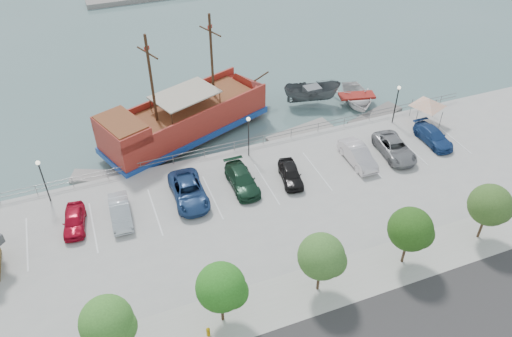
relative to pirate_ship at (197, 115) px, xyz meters
name	(u,v)px	position (x,y,z in m)	size (l,w,h in m)	color
ground	(275,206)	(3.04, -13.46, -2.13)	(160.00, 160.00, 0.00)	slate
sidewalk	(330,285)	(3.04, -23.46, -1.12)	(100.00, 4.00, 0.05)	#ABA99D
seawall_railing	(244,144)	(3.04, -5.66, -0.60)	(50.00, 0.06, 1.00)	slate
pirate_ship	(197,115)	(0.00, 0.00, 0.00)	(20.44, 12.22, 12.72)	maroon
patrol_boat	(312,95)	(13.53, 0.86, -0.90)	(2.39, 6.35, 2.46)	#4B4F51
speedboat	(356,99)	(18.32, -0.90, -1.47)	(4.57, 6.39, 1.32)	silver
dock_west	(105,177)	(-10.22, -4.26, -1.95)	(6.24, 1.78, 0.36)	gray
dock_mid	(300,133)	(9.75, -4.26, -1.92)	(7.28, 2.08, 0.42)	gray
dock_east	(375,116)	(18.80, -4.26, -1.93)	(6.92, 1.98, 0.40)	slate
canopy_tent	(429,99)	(22.07, -8.15, 1.73)	(5.20, 5.20, 3.29)	slate
fire_hydrant	(208,332)	(-6.20, -24.26, -0.72)	(0.26, 0.26, 0.76)	#BF9205
lamp_post_left	(42,174)	(-14.96, -6.96, 1.81)	(0.36, 0.36, 4.28)	black
lamp_post_mid	(248,130)	(3.04, -6.96, 1.81)	(0.36, 0.36, 4.28)	black
lamp_post_right	(397,98)	(19.04, -6.96, 1.81)	(0.36, 0.36, 4.28)	black
tree_b	(110,323)	(-11.82, -23.53, 2.17)	(3.30, 3.20, 5.00)	#473321
tree_c	(223,288)	(-4.82, -23.53, 2.17)	(3.30, 3.20, 5.00)	#473321
tree_d	(324,258)	(2.18, -23.53, 2.17)	(3.30, 3.20, 5.00)	#473321
tree_e	(412,230)	(9.18, -23.53, 2.17)	(3.30, 3.20, 5.00)	#473321
tree_f	(492,206)	(16.18, -23.53, 2.17)	(3.30, 3.20, 5.00)	#473321
parked_car_a	(74,220)	(-13.26, -10.89, -0.44)	(1.63, 4.05, 1.38)	#AF0921
parked_car_b	(120,212)	(-9.67, -11.28, -0.39)	(1.57, 4.51, 1.49)	silver
parked_car_c	(189,191)	(-3.86, -10.91, -0.32)	(2.68, 5.81, 1.61)	navy
parked_car_d	(242,180)	(0.90, -11.00, -0.39)	(2.08, 5.12, 1.48)	#173925
parked_car_e	(291,174)	(5.22, -11.75, -0.42)	(1.69, 4.19, 1.43)	black
parked_car_f	(358,155)	(12.11, -11.57, -0.31)	(1.73, 4.96, 1.63)	silver
parked_car_g	(395,148)	(15.99, -11.80, -0.38)	(2.51, 5.44, 1.51)	gray
parked_car_h	(433,136)	(20.68, -11.42, -0.43)	(1.96, 4.82, 1.40)	navy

